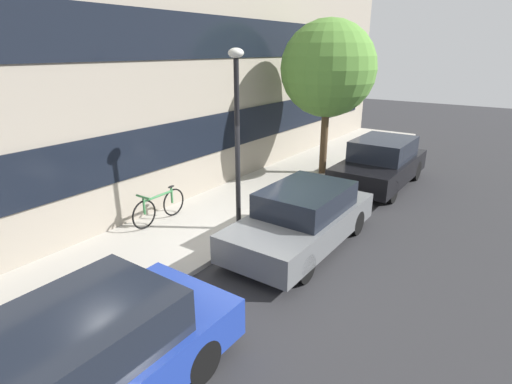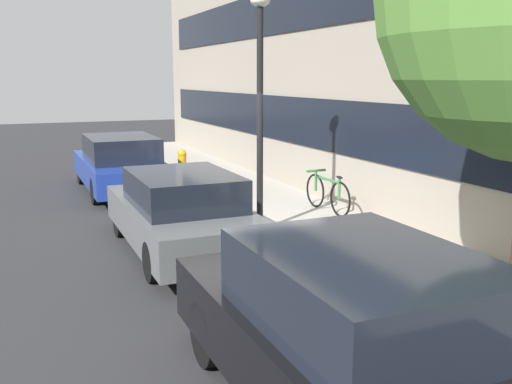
{
  "view_description": "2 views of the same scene",
  "coord_description": "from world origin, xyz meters",
  "px_view_note": "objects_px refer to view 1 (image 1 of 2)",
  "views": [
    {
      "loc": [
        -6.41,
        -4.74,
        4.03
      ],
      "look_at": [
        0.55,
        0.15,
        0.98
      ],
      "focal_mm": 28.0,
      "sensor_mm": 36.0,
      "label": 1
    },
    {
      "loc": [
        9.13,
        -3.43,
        2.74
      ],
      "look_at": [
        0.93,
        0.08,
        0.95
      ],
      "focal_mm": 40.0,
      "sensor_mm": 36.0,
      "label": 2
    }
  ],
  "objects_px": {
    "parked_car_black": "(381,163)",
    "street_tree": "(328,69)",
    "parked_car_grey": "(303,218)",
    "parked_car_blue": "(67,373)",
    "bicycle": "(159,206)",
    "lamp_post": "(237,121)"
  },
  "relations": [
    {
      "from": "parked_car_grey",
      "to": "street_tree",
      "type": "xyz_separation_m",
      "value": [
        4.87,
        1.91,
        2.82
      ]
    },
    {
      "from": "parked_car_black",
      "to": "street_tree",
      "type": "distance_m",
      "value": 3.34
    },
    {
      "from": "parked_car_blue",
      "to": "bicycle",
      "type": "distance_m",
      "value": 5.4
    },
    {
      "from": "parked_car_black",
      "to": "street_tree",
      "type": "bearing_deg",
      "value": -87.08
    },
    {
      "from": "parked_car_grey",
      "to": "parked_car_black",
      "type": "xyz_separation_m",
      "value": [
        4.97,
        -0.0,
        0.08
      ]
    },
    {
      "from": "parked_car_blue",
      "to": "parked_car_black",
      "type": "distance_m",
      "value": 10.33
    },
    {
      "from": "bicycle",
      "to": "lamp_post",
      "type": "bearing_deg",
      "value": 111.9
    },
    {
      "from": "street_tree",
      "to": "bicycle",
      "type": "bearing_deg",
      "value": 166.98
    },
    {
      "from": "bicycle",
      "to": "street_tree",
      "type": "height_order",
      "value": "street_tree"
    },
    {
      "from": "parked_car_blue",
      "to": "bicycle",
      "type": "xyz_separation_m",
      "value": [
        4.28,
        3.29,
        -0.17
      ]
    },
    {
      "from": "parked_car_black",
      "to": "lamp_post",
      "type": "xyz_separation_m",
      "value": [
        -5.29,
        1.49,
        1.88
      ]
    },
    {
      "from": "parked_car_blue",
      "to": "street_tree",
      "type": "distance_m",
      "value": 10.78
    },
    {
      "from": "parked_car_black",
      "to": "bicycle",
      "type": "xyz_separation_m",
      "value": [
        -6.06,
        3.29,
        -0.22
      ]
    },
    {
      "from": "parked_car_grey",
      "to": "lamp_post",
      "type": "distance_m",
      "value": 2.49
    },
    {
      "from": "parked_car_grey",
      "to": "parked_car_black",
      "type": "height_order",
      "value": "parked_car_black"
    },
    {
      "from": "parked_car_black",
      "to": "bicycle",
      "type": "bearing_deg",
      "value": -28.53
    },
    {
      "from": "parked_car_grey",
      "to": "lamp_post",
      "type": "xyz_separation_m",
      "value": [
        -0.31,
        1.49,
        1.96
      ]
    },
    {
      "from": "parked_car_black",
      "to": "street_tree",
      "type": "height_order",
      "value": "street_tree"
    },
    {
      "from": "bicycle",
      "to": "parked_car_blue",
      "type": "bearing_deg",
      "value": 36.31
    },
    {
      "from": "parked_car_blue",
      "to": "street_tree",
      "type": "height_order",
      "value": "street_tree"
    },
    {
      "from": "parked_car_black",
      "to": "parked_car_blue",
      "type": "bearing_deg",
      "value": 0.0
    },
    {
      "from": "parked_car_grey",
      "to": "street_tree",
      "type": "relative_size",
      "value": 0.82
    }
  ]
}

